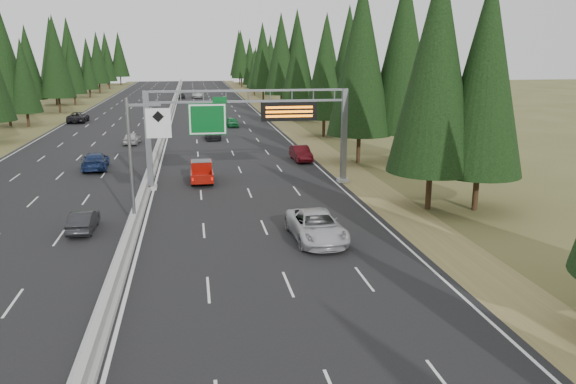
{
  "coord_description": "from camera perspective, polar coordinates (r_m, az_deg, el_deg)",
  "views": [
    {
      "loc": [
        3.86,
        -9.88,
        10.76
      ],
      "look_at": [
        8.93,
        20.0,
        3.19
      ],
      "focal_mm": 35.0,
      "sensor_mm": 36.0,
      "label": 1
    }
  ],
  "objects": [
    {
      "name": "car_ahead_far",
      "position": [
        136.47,
        -10.75,
        9.58
      ],
      "size": [
        1.63,
        3.9,
        1.32
      ],
      "primitive_type": "imported",
      "rotation": [
        0.0,
        0.0,
        0.02
      ],
      "color": "black",
      "rests_on": "road"
    },
    {
      "name": "tree_row_right",
      "position": [
        84.3,
        2.88,
        13.13
      ],
      "size": [
        11.7,
        237.53,
        18.82
      ],
      "color": "black",
      "rests_on": "ground"
    },
    {
      "name": "red_pickup",
      "position": [
        48.33,
        -8.77,
        2.21
      ],
      "size": [
        1.82,
        5.1,
        1.66
      ],
      "color": "black",
      "rests_on": "road"
    },
    {
      "name": "car_onc_white",
      "position": [
        69.7,
        -15.56,
        5.29
      ],
      "size": [
        2.0,
        4.24,
        1.4
      ],
      "primitive_type": "imported",
      "rotation": [
        0.0,
        0.0,
        3.06
      ],
      "color": "#B3B3B3",
      "rests_on": "road"
    },
    {
      "name": "car_onc_far",
      "position": [
        94.29,
        -20.54,
        7.13
      ],
      "size": [
        2.71,
        5.78,
        1.6
      ],
      "primitive_type": "imported",
      "rotation": [
        0.0,
        0.0,
        3.13
      ],
      "color": "black",
      "rests_on": "road"
    },
    {
      "name": "car_onc_near",
      "position": [
        36.62,
        -20.08,
        -2.76
      ],
      "size": [
        1.4,
        3.92,
        1.29
      ],
      "primitive_type": "imported",
      "rotation": [
        0.0,
        0.0,
        3.13
      ],
      "color": "black",
      "rests_on": "road"
    },
    {
      "name": "hov_sign_pole",
      "position": [
        35.52,
        -14.81,
        3.78
      ],
      "size": [
        2.8,
        0.5,
        8.0
      ],
      "color": "slate",
      "rests_on": "road"
    },
    {
      "name": "car_onc_blue",
      "position": [
        55.5,
        -18.98,
        3.0
      ],
      "size": [
        2.62,
        5.63,
        1.59
      ],
      "primitive_type": "imported",
      "rotation": [
        0.0,
        0.0,
        3.21
      ],
      "color": "#16254D",
      "rests_on": "road"
    },
    {
      "name": "road",
      "position": [
        90.6,
        -12.09,
        6.93
      ],
      "size": [
        32.0,
        260.0,
        0.08
      ],
      "primitive_type": "cube",
      "color": "black",
      "rests_on": "ground"
    },
    {
      "name": "shoulder_right",
      "position": [
        91.59,
        -0.82,
        7.3
      ],
      "size": [
        3.6,
        260.0,
        0.06
      ],
      "primitive_type": "cube",
      "color": "olive",
      "rests_on": "ground"
    },
    {
      "name": "car_ahead_dkred",
      "position": [
        56.78,
        1.32,
        3.95
      ],
      "size": [
        1.73,
        4.55,
        1.48
      ],
      "primitive_type": "imported",
      "rotation": [
        0.0,
        0.0,
        0.04
      ],
      "color": "#510B12",
      "rests_on": "road"
    },
    {
      "name": "car_ahead_green",
      "position": [
        83.5,
        -5.68,
        7.09
      ],
      "size": [
        1.82,
        4.09,
        1.37
      ],
      "primitive_type": "imported",
      "rotation": [
        0.0,
        0.0,
        0.05
      ],
      "color": "#166431",
      "rests_on": "road"
    },
    {
      "name": "median_barrier",
      "position": [
        90.56,
        -12.11,
        7.16
      ],
      "size": [
        0.7,
        260.0,
        0.85
      ],
      "color": "gray",
      "rests_on": "road"
    },
    {
      "name": "car_ahead_dkgrey",
      "position": [
        71.82,
        -7.64,
        5.93
      ],
      "size": [
        1.99,
        4.88,
        1.42
      ],
      "primitive_type": "imported",
      "rotation": [
        0.0,
        0.0,
        -0.0
      ],
      "color": "black",
      "rests_on": "road"
    },
    {
      "name": "silver_minivan",
      "position": [
        32.76,
        2.89,
        -3.48
      ],
      "size": [
        2.99,
        6.09,
        1.67
      ],
      "primitive_type": "imported",
      "rotation": [
        0.0,
        0.0,
        0.04
      ],
      "color": "#B7B6BB",
      "rests_on": "road"
    },
    {
      "name": "sign_gantry",
      "position": [
        45.38,
        -3.19,
        7.06
      ],
      "size": [
        16.75,
        0.98,
        7.8
      ],
      "color": "slate",
      "rests_on": "road"
    },
    {
      "name": "shoulder_left",
      "position": [
        93.08,
        -23.16,
        6.29
      ],
      "size": [
        3.6,
        260.0,
        0.06
      ],
      "primitive_type": "cube",
      "color": "#504E25",
      "rests_on": "ground"
    },
    {
      "name": "car_ahead_white",
      "position": [
        138.08,
        -9.12,
        9.77
      ],
      "size": [
        2.75,
        5.93,
        1.64
      ],
      "primitive_type": "imported",
      "rotation": [
        0.0,
        0.0,
        -0.0
      ],
      "color": "silver",
      "rests_on": "road"
    }
  ]
}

